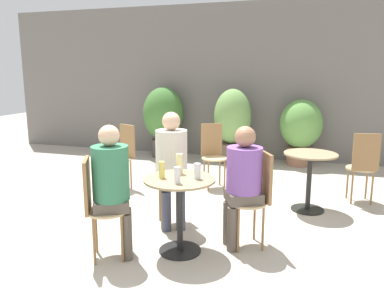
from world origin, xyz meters
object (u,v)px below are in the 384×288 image
at_px(bistro_chair_4, 123,151).
at_px(potted_plant_1, 232,122).
at_px(bistro_chair_3, 213,150).
at_px(seated_person_0, 243,176).
at_px(beer_glass_1, 162,170).
at_px(seated_person_1, 172,160).
at_px(bistro_chair_5, 364,162).
at_px(beer_glass_2, 177,175).
at_px(beer_glass_0, 180,164).
at_px(bistro_chair_1, 170,174).
at_px(potted_plant_0, 163,117).
at_px(cafe_table_near, 180,199).
at_px(bistro_chair_0, 257,191).
at_px(beer_glass_3, 197,171).
at_px(bistro_chair_2, 97,200).
at_px(potted_plant_2, 301,128).
at_px(seated_person_2, 112,180).
at_px(cafe_table_far, 310,170).

relative_size(bistro_chair_4, potted_plant_1, 0.68).
height_order(bistro_chair_3, seated_person_0, seated_person_0).
distance_m(seated_person_0, potted_plant_1, 3.52).
bearing_deg(beer_glass_1, seated_person_1, 100.80).
height_order(bistro_chair_5, beer_glass_2, bistro_chair_5).
bearing_deg(beer_glass_0, bistro_chair_1, 118.92).
height_order(beer_glass_1, potted_plant_0, potted_plant_0).
relative_size(bistro_chair_5, beer_glass_1, 6.01).
bearing_deg(potted_plant_0, cafe_table_near, -66.93).
bearing_deg(seated_person_1, bistro_chair_0, -38.89).
distance_m(seated_person_0, beer_glass_3, 0.46).
height_order(bistro_chair_2, potted_plant_2, potted_plant_2).
bearing_deg(bistro_chair_2, bistro_chair_0, -90.00).
distance_m(seated_person_1, beer_glass_2, 0.77).
xyz_separation_m(bistro_chair_2, bistro_chair_5, (2.51, 2.26, 0.00)).
relative_size(bistro_chair_1, potted_plant_0, 0.67).
bearing_deg(beer_glass_1, bistro_chair_2, -149.37).
xyz_separation_m(seated_person_1, potted_plant_2, (1.30, 3.31, -0.06)).
relative_size(beer_glass_3, potted_plant_1, 0.11).
bearing_deg(bistro_chair_3, beer_glass_2, -113.25).
xyz_separation_m(seated_person_1, beer_glass_1, (0.11, -0.58, 0.05)).
relative_size(cafe_table_near, beer_glass_0, 3.66).
distance_m(bistro_chair_1, seated_person_2, 0.98).
xyz_separation_m(cafe_table_far, beer_glass_0, (-1.22, -1.34, 0.31)).
bearing_deg(potted_plant_0, bistro_chair_5, -28.62).
relative_size(bistro_chair_2, beer_glass_3, 6.37).
bearing_deg(seated_person_0, beer_glass_2, -76.14).
xyz_separation_m(bistro_chair_0, seated_person_1, (-0.94, 0.21, 0.19)).
height_order(bistro_chair_1, beer_glass_1, bistro_chair_1).
height_order(beer_glass_3, potted_plant_0, potted_plant_0).
xyz_separation_m(bistro_chair_4, seated_person_1, (1.15, -1.11, 0.19)).
bearing_deg(bistro_chair_3, beer_glass_3, -109.28).
bearing_deg(bistro_chair_3, bistro_chair_5, -34.38).
bearing_deg(potted_plant_0, bistro_chair_2, -77.10).
relative_size(bistro_chair_3, seated_person_1, 0.74).
height_order(beer_glass_3, potted_plant_2, potted_plant_2).
relative_size(seated_person_0, seated_person_2, 0.97).
bearing_deg(cafe_table_far, bistro_chair_5, 33.18).
height_order(bistro_chair_0, bistro_chair_3, same).
relative_size(potted_plant_0, potted_plant_1, 1.01).
xyz_separation_m(bistro_chair_5, beer_glass_3, (-1.67, -1.89, 0.24)).
bearing_deg(seated_person_1, bistro_chair_5, 6.71).
bearing_deg(seated_person_0, potted_plant_0, -175.12).
height_order(bistro_chair_5, beer_glass_1, bistro_chair_5).
relative_size(bistro_chair_2, beer_glass_2, 6.18).
distance_m(bistro_chair_1, seated_person_1, 0.24).
bearing_deg(seated_person_2, beer_glass_3, -93.48).
relative_size(bistro_chair_5, seated_person_2, 0.76).
xyz_separation_m(bistro_chair_0, seated_person_0, (-0.13, -0.07, 0.15)).
xyz_separation_m(bistro_chair_5, seated_person_2, (-2.38, -2.20, 0.18)).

